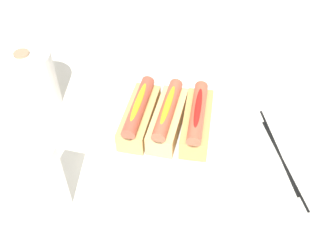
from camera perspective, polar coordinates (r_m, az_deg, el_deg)
name	(u,v)px	position (r m, az deg, el deg)	size (l,w,h in m)	color
ground_plane	(169,135)	(0.83, 0.19, -2.06)	(2.40, 2.40, 0.00)	silver
serving_bowl	(168,133)	(0.81, 0.00, -1.86)	(0.32, 0.32, 0.04)	white
hotdog_front	(197,120)	(0.77, 4.04, 0.00)	(0.15, 0.06, 0.06)	tan
hotdog_back	(168,117)	(0.78, 0.00, 0.41)	(0.15, 0.05, 0.06)	#DBB270
hotdog_side	(139,114)	(0.78, -3.98, 0.81)	(0.15, 0.05, 0.06)	tan
water_glass	(187,52)	(0.98, 2.59, 9.35)	(0.07, 0.07, 0.09)	white
paper_towel_roll	(29,80)	(0.90, -18.53, 5.23)	(0.11, 0.11, 0.13)	white
napkin_box	(37,202)	(0.68, -17.60, -10.71)	(0.11, 0.04, 0.15)	white
chopstick_near	(278,150)	(0.83, 14.92, -3.95)	(0.01, 0.01, 0.22)	black
chopstick_far	(284,162)	(0.81, 15.69, -5.64)	(0.01, 0.01, 0.22)	black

